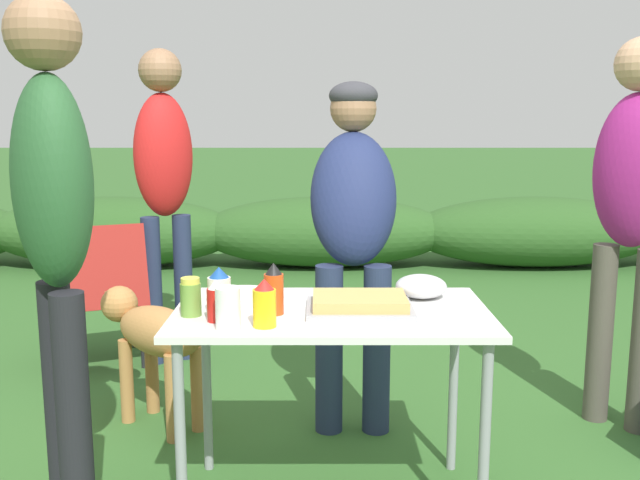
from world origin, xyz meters
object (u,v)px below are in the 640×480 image
(paper_cup_stack, at_px, (229,308))
(mixing_bowl, at_px, (422,286))
(hot_sauce_bottle, at_px, (274,290))
(mustard_bottle, at_px, (265,304))
(plate_stack, at_px, (243,296))
(dog, at_px, (154,335))
(standing_person_in_gray_fleece, at_px, (165,173))
(relish_jar, at_px, (191,297))
(mayo_bottle, at_px, (220,292))
(camp_chair_green_behind_table, at_px, (102,287))
(ketchup_bottle, at_px, (217,301))
(food_tray, at_px, (360,304))
(standing_person_in_navy_coat, at_px, (354,217))
(standing_person_with_beanie, at_px, (55,215))
(standing_person_in_red_jacket, at_px, (633,196))
(folding_table, at_px, (332,330))

(paper_cup_stack, bearing_deg, mixing_bowl, 31.08)
(hot_sauce_bottle, bearing_deg, mustard_bottle, -97.87)
(plate_stack, relative_size, dog, 0.39)
(mustard_bottle, xyz_separation_m, standing_person_in_gray_fleece, (-0.70, 1.78, 0.28))
(paper_cup_stack, relative_size, hot_sauce_bottle, 0.76)
(relish_jar, bearing_deg, hot_sauce_bottle, 4.03)
(mayo_bottle, bearing_deg, camp_chair_green_behind_table, 120.13)
(plate_stack, relative_size, hot_sauce_bottle, 1.44)
(paper_cup_stack, xyz_separation_m, standing_person_in_gray_fleece, (-0.58, 1.81, 0.28))
(relish_jar, bearing_deg, standing_person_in_gray_fleece, 104.81)
(paper_cup_stack, distance_m, ketchup_bottle, 0.10)
(ketchup_bottle, relative_size, relish_jar, 1.07)
(camp_chair_green_behind_table, bearing_deg, food_tray, -69.22)
(ketchup_bottle, distance_m, standing_person_in_gray_fleece, 1.82)
(relish_jar, bearing_deg, standing_person_in_navy_coat, 54.13)
(standing_person_with_beanie, relative_size, camp_chair_green_behind_table, 2.14)
(mustard_bottle, height_order, dog, mustard_bottle)
(standing_person_in_gray_fleece, height_order, standing_person_with_beanie, standing_person_with_beanie)
(mayo_bottle, xyz_separation_m, standing_person_with_beanie, (-0.52, -0.07, 0.27))
(mixing_bowl, relative_size, relish_jar, 1.45)
(standing_person_in_navy_coat, bearing_deg, mixing_bowl, -67.13)
(plate_stack, height_order, standing_person_with_beanie, standing_person_with_beanie)
(standing_person_in_gray_fleece, bearing_deg, dog, -111.86)
(paper_cup_stack, relative_size, camp_chair_green_behind_table, 0.16)
(paper_cup_stack, xyz_separation_m, standing_person_in_red_jacket, (1.66, 0.92, 0.25))
(folding_table, relative_size, standing_person_with_beanie, 0.62)
(food_tray, xyz_separation_m, mayo_bottle, (-0.48, -0.04, 0.05))
(standing_person_in_navy_coat, relative_size, standing_person_in_gray_fleece, 0.88)
(camp_chair_green_behind_table, bearing_deg, folding_table, -70.83)
(relish_jar, height_order, standing_person_in_red_jacket, standing_person_in_red_jacket)
(standing_person_in_red_jacket, bearing_deg, ketchup_bottle, -112.46)
(mayo_bottle, distance_m, standing_person_in_navy_coat, 0.95)
(standing_person_with_beanie, bearing_deg, mayo_bottle, -114.57)
(relish_jar, bearing_deg, mixing_bowl, 16.74)
(standing_person_in_navy_coat, xyz_separation_m, standing_person_with_beanie, (-1.01, -0.87, 0.13))
(ketchup_bottle, distance_m, standing_person_in_navy_coat, 1.02)
(mustard_bottle, distance_m, standing_person_in_gray_fleece, 1.93)
(plate_stack, xyz_separation_m, mayo_bottle, (-0.05, -0.19, 0.07))
(camp_chair_green_behind_table, bearing_deg, standing_person_in_gray_fleece, -1.77)
(mayo_bottle, height_order, standing_person_in_red_jacket, standing_person_in_red_jacket)
(food_tray, xyz_separation_m, standing_person_with_beanie, (-1.00, -0.11, 0.33))
(food_tray, relative_size, standing_person_in_navy_coat, 0.23)
(food_tray, height_order, paper_cup_stack, paper_cup_stack)
(mayo_bottle, xyz_separation_m, standing_person_in_gray_fleece, (-0.53, 1.64, 0.27))
(relish_jar, bearing_deg, food_tray, 5.22)
(mixing_bowl, height_order, mayo_bottle, mayo_bottle)
(relish_jar, relative_size, camp_chair_green_behind_table, 0.16)
(standing_person_in_red_jacket, bearing_deg, mixing_bowl, -110.71)
(standing_person_in_navy_coat, height_order, dog, standing_person_in_navy_coat)
(paper_cup_stack, height_order, dog, paper_cup_stack)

